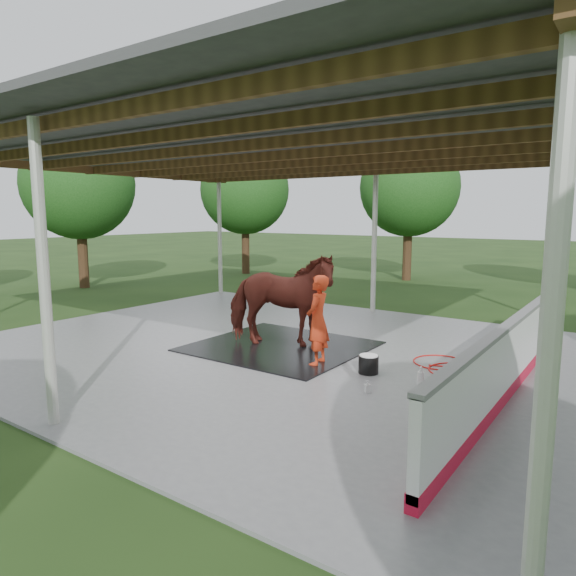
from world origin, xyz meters
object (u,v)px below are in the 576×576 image
Objects in this scene: horse at (280,300)px; dasher_board at (513,357)px; handler at (318,320)px; wash_bucket at (369,364)px.

dasher_board is at bearing -115.15° from horse.
dasher_board is 3.23m from handler.
handler is at bearing -175.63° from wash_bucket.
dasher_board is 2.27m from wash_bucket.
horse reaches higher than handler.
wash_bucket is (0.98, 0.07, -0.65)m from handler.
horse is at bearing 166.53° from wash_bucket.
dasher_board is 3.55× the size of horse.
horse is 6.59× the size of wash_bucket.
dasher_board is 23.39× the size of wash_bucket.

